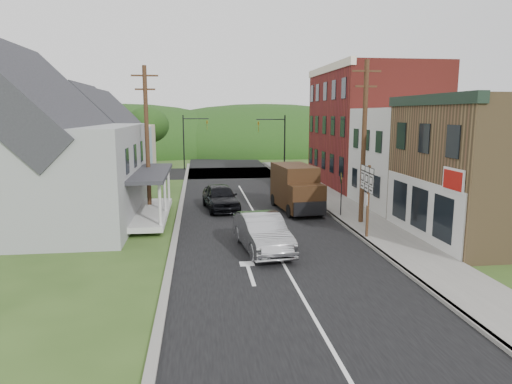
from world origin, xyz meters
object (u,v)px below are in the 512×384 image
object	(u,v)px
delivery_van	(296,188)
route_sign_cluster	(367,191)
silver_sedan	(262,233)
dark_sedan	(220,197)
warning_sign	(341,188)

from	to	relation	value
delivery_van	route_sign_cluster	world-z (taller)	route_sign_cluster
silver_sedan	dark_sedan	world-z (taller)	silver_sedan
silver_sedan	dark_sedan	xyz separation A→B (m)	(-1.45, 9.17, -0.01)
route_sign_cluster	warning_sign	size ratio (longest dim) A/B	1.37
silver_sedan	delivery_van	xyz separation A→B (m)	(3.32, 8.20, 0.64)
silver_sedan	delivery_van	size ratio (longest dim) A/B	0.94
delivery_van	route_sign_cluster	bearing A→B (deg)	-79.45
dark_sedan	route_sign_cluster	distance (m)	10.59
route_sign_cluster	warning_sign	distance (m)	4.87
delivery_van	silver_sedan	bearing A→B (deg)	-117.69
silver_sedan	delivery_van	distance (m)	8.87
dark_sedan	warning_sign	xyz separation A→B (m)	(7.02, -3.13, 0.99)
warning_sign	delivery_van	bearing A→B (deg)	147.00
silver_sedan	route_sign_cluster	xyz separation A→B (m)	(5.35, 1.22, 1.62)
delivery_van	warning_sign	xyz separation A→B (m)	(2.25, -2.16, 0.34)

